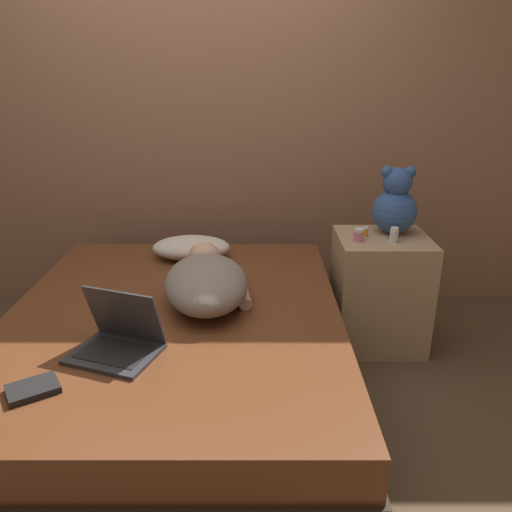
# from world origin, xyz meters

# --- Properties ---
(ground_plane) EXTENTS (12.00, 12.00, 0.00)m
(ground_plane) POSITION_xyz_m (0.00, 0.00, 0.00)
(ground_plane) COLOR brown
(wall_back) EXTENTS (8.00, 0.06, 2.60)m
(wall_back) POSITION_xyz_m (0.00, 1.23, 1.30)
(wall_back) COLOR #996B51
(wall_back) RESTS_ON ground_plane
(bed) EXTENTS (1.56, 1.90, 0.49)m
(bed) POSITION_xyz_m (0.00, 0.00, 0.24)
(bed) COLOR #2D2319
(bed) RESTS_ON ground_plane
(nightstand) EXTENTS (0.50, 0.46, 0.66)m
(nightstand) POSITION_xyz_m (1.09, 0.58, 0.33)
(nightstand) COLOR tan
(nightstand) RESTS_ON ground_plane
(pillow) EXTENTS (0.45, 0.29, 0.13)m
(pillow) POSITION_xyz_m (-0.00, 0.69, 0.55)
(pillow) COLOR beige
(pillow) RESTS_ON bed
(person_lying) EXTENTS (0.46, 0.77, 0.21)m
(person_lying) POSITION_xyz_m (0.14, 0.12, 0.59)
(person_lying) COLOR gray
(person_lying) RESTS_ON bed
(laptop) EXTENTS (0.39, 0.34, 0.25)m
(laptop) POSITION_xyz_m (-0.16, -0.35, 0.55)
(laptop) COLOR #333338
(laptop) RESTS_ON bed
(teddy_bear) EXTENTS (0.25, 0.25, 0.38)m
(teddy_bear) POSITION_xyz_m (1.16, 0.66, 0.82)
(teddy_bear) COLOR #335693
(teddy_bear) RESTS_ON nightstand
(bottle_pink) EXTENTS (0.05, 0.05, 0.07)m
(bottle_pink) POSITION_xyz_m (0.93, 0.51, 0.69)
(bottle_pink) COLOR pink
(bottle_pink) RESTS_ON nightstand
(bottle_clear) EXTENTS (0.05, 0.05, 0.08)m
(bottle_clear) POSITION_xyz_m (1.12, 0.50, 0.69)
(bottle_clear) COLOR silver
(bottle_clear) RESTS_ON nightstand
(bottle_orange) EXTENTS (0.03, 0.03, 0.06)m
(bottle_orange) POSITION_xyz_m (0.99, 0.59, 0.68)
(bottle_orange) COLOR orange
(bottle_orange) RESTS_ON nightstand
(book) EXTENTS (0.20, 0.19, 0.02)m
(book) POSITION_xyz_m (-0.39, -0.61, 0.50)
(book) COLOR black
(book) RESTS_ON bed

